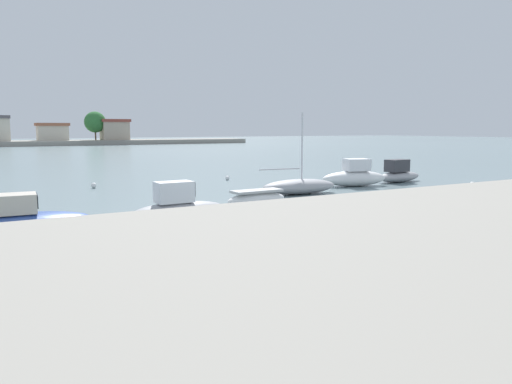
{
  "coord_description": "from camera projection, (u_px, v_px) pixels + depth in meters",
  "views": [
    {
      "loc": [
        -11.89,
        -14.7,
        3.95
      ],
      "look_at": [
        1.01,
        8.01,
        0.52
      ],
      "focal_mm": 33.96,
      "sensor_mm": 36.0,
      "label": 1
    }
  ],
  "objects": [
    {
      "name": "moored_boat_0",
      "position": [
        15.0,
        219.0,
        18.68
      ],
      "size": [
        5.63,
        2.28,
        1.45
      ],
      "rotation": [
        0.0,
        0.0,
        -0.05
      ],
      "color": "#3856A8",
      "rests_on": "ground"
    },
    {
      "name": "moored_boat_4",
      "position": [
        355.0,
        176.0,
        33.33
      ],
      "size": [
        4.92,
        2.67,
        1.89
      ],
      "rotation": [
        0.0,
        0.0,
        -0.25
      ],
      "color": "white",
      "rests_on": "ground"
    },
    {
      "name": "moored_boat_1",
      "position": [
        179.0,
        207.0,
        20.99
      ],
      "size": [
        4.37,
        1.69,
        1.69
      ],
      "rotation": [
        0.0,
        0.0,
        0.04
      ],
      "color": "#9E9EA3",
      "rests_on": "ground"
    },
    {
      "name": "moored_boat_5",
      "position": [
        398.0,
        174.0,
        35.92
      ],
      "size": [
        4.43,
        1.79,
        1.68
      ],
      "rotation": [
        0.0,
        0.0,
        0.1
      ],
      "color": "#9E9EA3",
      "rests_on": "ground"
    },
    {
      "name": "mooring_buoy_3",
      "position": [
        227.0,
        178.0,
        37.29
      ],
      "size": [
        0.33,
        0.33,
        0.33
      ],
      "primitive_type": "sphere",
      "color": "white",
      "rests_on": "ground"
    },
    {
      "name": "mooring_buoy_0",
      "position": [
        472.0,
        184.0,
        33.27
      ],
      "size": [
        0.32,
        0.32,
        0.32
      ],
      "primitive_type": "sphere",
      "color": "white",
      "rests_on": "ground"
    },
    {
      "name": "distant_shoreline",
      "position": [
        28.0,
        136.0,
        112.35
      ],
      "size": [
        104.5,
        11.29,
        8.13
      ],
      "color": "gray",
      "rests_on": "ground"
    },
    {
      "name": "ground_plane",
      "position": [
        334.0,
        230.0,
        19.01
      ],
      "size": [
        400.0,
        400.0,
        0.0
      ],
      "primitive_type": "plane",
      "color": "slate"
    },
    {
      "name": "moored_boat_2",
      "position": [
        257.0,
        199.0,
        24.51
      ],
      "size": [
        3.35,
        1.27,
        0.87
      ],
      "rotation": [
        0.0,
        0.0,
        0.04
      ],
      "color": "white",
      "rests_on": "ground"
    },
    {
      "name": "moored_boat_3",
      "position": [
        299.0,
        186.0,
        29.38
      ],
      "size": [
        5.15,
        2.3,
        4.91
      ],
      "rotation": [
        0.0,
        0.0,
        -0.1
      ],
      "color": "#9E9EA3",
      "rests_on": "ground"
    },
    {
      "name": "mooring_buoy_1",
      "position": [
        94.0,
        185.0,
        32.23
      ],
      "size": [
        0.37,
        0.37,
        0.37
      ],
      "primitive_type": "sphere",
      "color": "white",
      "rests_on": "ground"
    }
  ]
}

